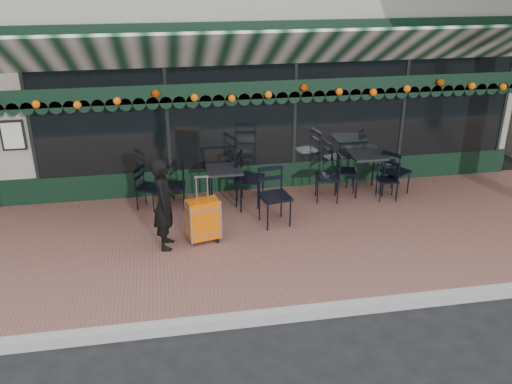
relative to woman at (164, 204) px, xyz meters
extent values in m
plane|color=black|center=(1.15, -1.92, -0.88)|extent=(80.00, 80.00, 0.00)
cube|color=brown|center=(1.15, 0.08, -0.81)|extent=(18.00, 4.00, 0.15)
cube|color=#9E9E99|center=(1.15, -2.00, -0.81)|extent=(18.00, 0.16, 0.15)
cube|color=gray|center=(1.15, 6.08, 1.37)|extent=(12.00, 8.00, 4.50)
cube|color=black|center=(2.35, 2.06, 0.77)|extent=(9.20, 0.04, 2.00)
cube|color=silver|center=(-2.55, 2.02, 0.62)|extent=(0.42, 0.04, 0.55)
cube|color=black|center=(1.15, 0.60, 1.58)|extent=(12.00, 0.03, 0.28)
cylinder|color=orange|center=(1.15, 0.54, 1.56)|extent=(11.60, 0.12, 0.12)
imported|color=black|center=(0.00, 0.00, 0.00)|extent=(0.41, 0.57, 1.47)
cube|color=#DA5606|center=(0.60, 0.06, -0.34)|extent=(0.54, 0.38, 0.65)
cube|color=black|center=(0.60, 0.06, -0.70)|extent=(0.54, 0.38, 0.07)
cube|color=silver|center=(0.60, 0.06, 0.19)|extent=(0.22, 0.08, 0.40)
cube|color=black|center=(3.85, 1.51, 0.03)|extent=(0.64, 0.64, 0.04)
cylinder|color=black|center=(3.59, 1.24, -0.36)|extent=(0.03, 0.03, 0.74)
cylinder|color=black|center=(4.12, 1.24, -0.36)|extent=(0.03, 0.03, 0.74)
cylinder|color=black|center=(3.59, 1.77, -0.36)|extent=(0.03, 0.03, 0.74)
cylinder|color=black|center=(4.12, 1.77, -0.36)|extent=(0.03, 0.03, 0.74)
cube|color=black|center=(1.09, 1.27, 0.01)|extent=(0.62, 0.62, 0.04)
cylinder|color=black|center=(0.83, 1.01, -0.37)|extent=(0.03, 0.03, 0.72)
cylinder|color=black|center=(1.35, 1.01, -0.37)|extent=(0.03, 0.03, 0.72)
cylinder|color=black|center=(0.83, 1.53, -0.37)|extent=(0.03, 0.03, 0.72)
cylinder|color=black|center=(1.35, 1.53, -0.37)|extent=(0.03, 0.03, 0.72)
camera|label=1|loc=(0.07, -7.70, 3.50)|focal=38.00mm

